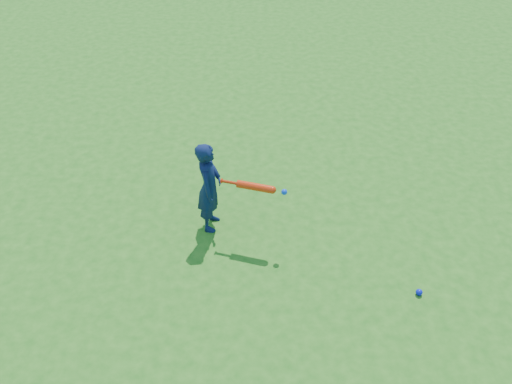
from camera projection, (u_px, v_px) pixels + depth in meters
ground at (239, 238)px, 6.02m from camera, size 80.00×80.00×0.00m
child at (209, 187)px, 5.86m from camera, size 0.29×0.40×1.04m
ground_ball_blue at (419, 292)px, 5.38m from camera, size 0.06×0.06×0.06m
bat_swing at (258, 187)px, 5.62m from camera, size 0.67×0.23×0.08m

